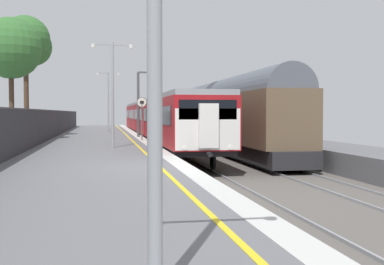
% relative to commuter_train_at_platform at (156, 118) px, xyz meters
% --- Properties ---
extents(ground, '(17.40, 110.00, 1.21)m').
position_rel_commuter_train_at_platform_xyz_m(ground, '(0.54, -24.81, -1.88)').
color(ground, slate).
extents(commuter_train_at_platform, '(2.83, 41.27, 3.81)m').
position_rel_commuter_train_at_platform_xyz_m(commuter_train_at_platform, '(0.00, 0.00, 0.00)').
color(commuter_train_at_platform, maroon).
rests_on(commuter_train_at_platform, ground).
extents(freight_train_adjacent_track, '(2.60, 41.00, 4.88)m').
position_rel_commuter_train_at_platform_xyz_m(freight_train_adjacent_track, '(4.00, 0.46, 0.41)').
color(freight_train_adjacent_track, '#232326').
rests_on(freight_train_adjacent_track, ground).
extents(signal_gantry, '(1.10, 0.24, 4.59)m').
position_rel_commuter_train_at_platform_xyz_m(signal_gantry, '(-1.46, -5.03, 1.61)').
color(signal_gantry, '#47474C').
rests_on(signal_gantry, ground).
extents(speed_limit_sign, '(0.59, 0.08, 2.63)m').
position_rel_commuter_train_at_platform_xyz_m(speed_limit_sign, '(-1.85, -9.61, 0.42)').
color(speed_limit_sign, '#59595B').
rests_on(speed_limit_sign, ground).
extents(platform_lamp_mid, '(2.00, 0.20, 5.08)m').
position_rel_commuter_train_at_platform_xyz_m(platform_lamp_mid, '(-3.72, -15.70, 1.77)').
color(platform_lamp_mid, '#93999E').
rests_on(platform_lamp_mid, ground).
extents(platform_lamp_far, '(2.00, 0.20, 5.27)m').
position_rel_commuter_train_at_platform_xyz_m(platform_lamp_far, '(-3.72, 4.22, 1.87)').
color(platform_lamp_far, '#93999E').
rests_on(platform_lamp_far, ground).
extents(background_tree_left, '(3.76, 3.76, 7.54)m').
position_rel_commuter_train_at_platform_xyz_m(background_tree_left, '(-9.79, -7.94, 4.28)').
color(background_tree_left, '#473323').
rests_on(background_tree_left, ground).
extents(background_tree_centre, '(3.50, 3.68, 8.63)m').
position_rel_commuter_train_at_platform_xyz_m(background_tree_centre, '(-9.44, -2.70, 5.45)').
color(background_tree_centre, '#473323').
rests_on(background_tree_centre, ground).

